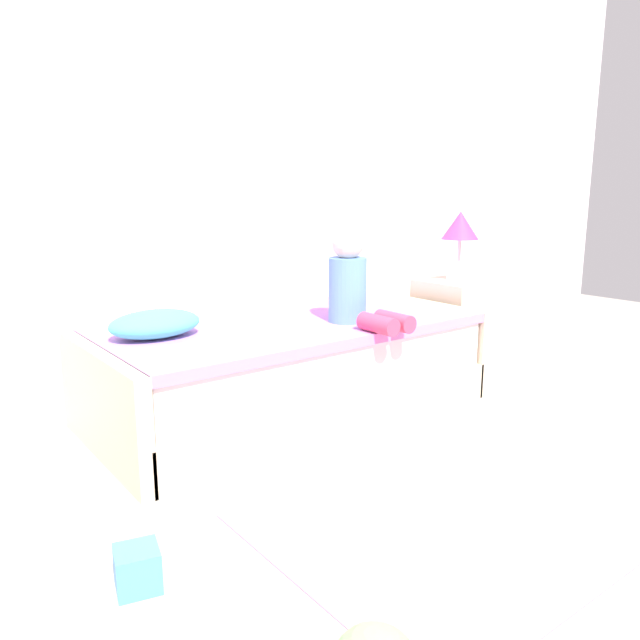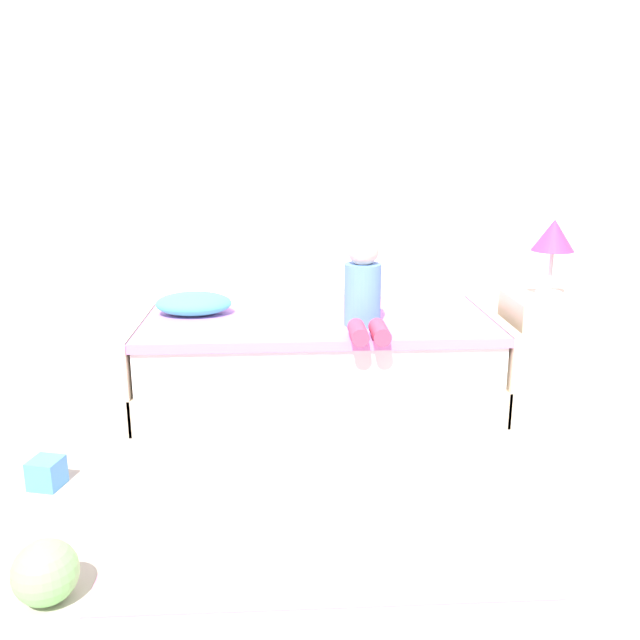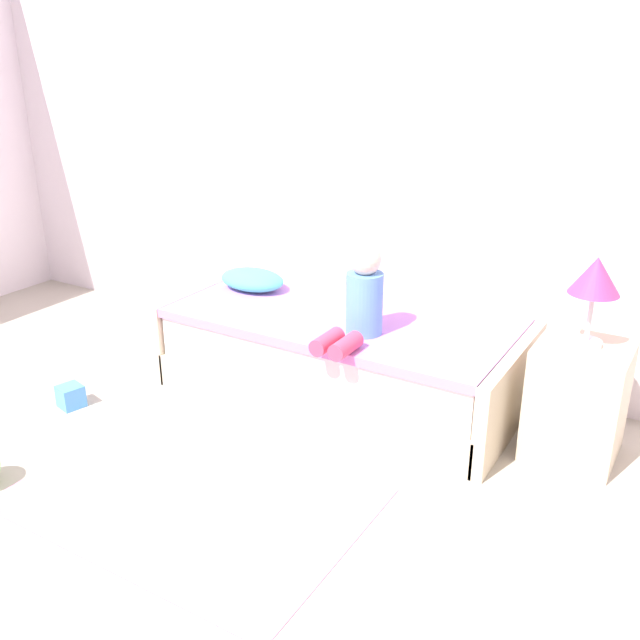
{
  "view_description": "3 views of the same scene",
  "coord_description": "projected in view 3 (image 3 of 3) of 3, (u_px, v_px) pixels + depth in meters",
  "views": [
    {
      "loc": [
        -2.07,
        -0.63,
        1.19
      ],
      "look_at": [
        -0.25,
        1.75,
        0.55
      ],
      "focal_mm": 34.45,
      "sensor_mm": 36.0,
      "label": 1
    },
    {
      "loc": [
        -0.45,
        -1.71,
        1.49
      ],
      "look_at": [
        -0.25,
        1.75,
        0.55
      ],
      "focal_mm": 37.58,
      "sensor_mm": 36.0,
      "label": 2
    },
    {
      "loc": [
        1.61,
        -1.34,
        1.97
      ],
      "look_at": [
        -0.25,
        1.75,
        0.55
      ],
      "focal_mm": 39.51,
      "sensor_mm": 36.0,
      "label": 3
    }
  ],
  "objects": [
    {
      "name": "table_lamp",
      "position": [
        595.0,
        280.0,
        3.3
      ],
      "size": [
        0.24,
        0.24,
        0.45
      ],
      "color": "silver",
      "rests_on": "nightstand"
    },
    {
      "name": "toy_block",
      "position": [
        71.0,
        396.0,
        4.08
      ],
      "size": [
        0.16,
        0.16,
        0.13
      ],
      "primitive_type": "cube",
      "rotation": [
        0.0,
        0.0,
        1.33
      ],
      "color": "#4C99E5",
      "rests_on": "ground"
    },
    {
      "name": "area_rug",
      "position": [
        192.0,
        497.0,
        3.27
      ],
      "size": [
        1.6,
        1.1,
        0.01
      ],
      "primitive_type": "cube",
      "color": "pink",
      "rests_on": "ground"
    },
    {
      "name": "wall_rear",
      "position": [
        432.0,
        139.0,
        4.1
      ],
      "size": [
        7.2,
        0.1,
        2.9
      ],
      "primitive_type": "cube",
      "color": "white",
      "rests_on": "ground"
    },
    {
      "name": "pillow",
      "position": [
        252.0,
        280.0,
        4.5
      ],
      "size": [
        0.44,
        0.3,
        0.13
      ],
      "primitive_type": "ellipsoid",
      "color": "#4CCCBC",
      "rests_on": "bed"
    },
    {
      "name": "bed",
      "position": [
        342.0,
        354.0,
        4.19
      ],
      "size": [
        2.11,
        1.0,
        0.5
      ],
      "color": "beige",
      "rests_on": "ground"
    },
    {
      "name": "nightstand",
      "position": [
        577.0,
        401.0,
        3.53
      ],
      "size": [
        0.44,
        0.44,
        0.6
      ],
      "primitive_type": "cube",
      "color": "beige",
      "rests_on": "ground"
    },
    {
      "name": "ground_plane",
      "position": [
        132.0,
        624.0,
        2.56
      ],
      "size": [
        9.2,
        9.2,
        0.0
      ],
      "primitive_type": "plane",
      "color": "#B2A899"
    },
    {
      "name": "child_figure",
      "position": [
        360.0,
        300.0,
        3.72
      ],
      "size": [
        0.2,
        0.51,
        0.5
      ],
      "color": "#598CD1",
      "rests_on": "bed"
    }
  ]
}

